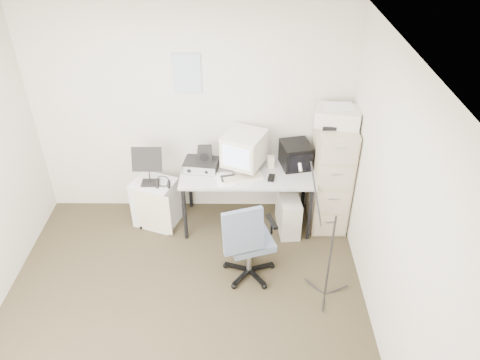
{
  "coord_description": "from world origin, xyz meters",
  "views": [
    {
      "loc": [
        0.58,
        -2.95,
        3.62
      ],
      "look_at": [
        0.55,
        0.95,
        0.95
      ],
      "focal_mm": 35.0,
      "sensor_mm": 36.0,
      "label": 1
    }
  ],
  "objects_px": {
    "filing_cabinet": "(331,176)",
    "office_chair": "(249,238)",
    "desk": "(247,197)",
    "side_cart": "(156,202)"
  },
  "relations": [
    {
      "from": "office_chair",
      "to": "side_cart",
      "type": "distance_m",
      "value": 1.4
    },
    {
      "from": "side_cart",
      "to": "office_chair",
      "type": "bearing_deg",
      "value": -17.72
    },
    {
      "from": "desk",
      "to": "side_cart",
      "type": "xyz_separation_m",
      "value": [
        -1.07,
        -0.01,
        -0.07
      ]
    },
    {
      "from": "filing_cabinet",
      "to": "desk",
      "type": "height_order",
      "value": "filing_cabinet"
    },
    {
      "from": "desk",
      "to": "side_cart",
      "type": "bearing_deg",
      "value": -179.35
    },
    {
      "from": "desk",
      "to": "side_cart",
      "type": "distance_m",
      "value": 1.08
    },
    {
      "from": "filing_cabinet",
      "to": "office_chair",
      "type": "bearing_deg",
      "value": -136.21
    },
    {
      "from": "office_chair",
      "to": "desk",
      "type": "bearing_deg",
      "value": 73.1
    },
    {
      "from": "office_chair",
      "to": "side_cart",
      "type": "bearing_deg",
      "value": 124.0
    },
    {
      "from": "filing_cabinet",
      "to": "desk",
      "type": "relative_size",
      "value": 0.87
    }
  ]
}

